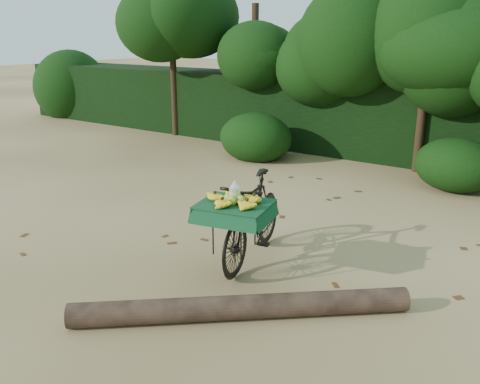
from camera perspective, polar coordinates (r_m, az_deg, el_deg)
The scene contains 7 objects.
ground at distance 7.19m, azimuth 3.20°, elevation -6.28°, with size 80.00×80.00×0.00m, color tan.
vendor_bicycle at distance 6.61m, azimuth 1.36°, elevation -2.87°, with size 1.06×2.01×1.17m.
fallen_log at distance 5.49m, azimuth 0.19°, elevation -12.80°, with size 0.26×0.26×3.59m, color brown.
hedge_backdrop at distance 12.57m, azimuth 18.60°, elevation 7.52°, with size 26.00×1.80×1.80m, color black.
tree_row at distance 11.88m, azimuth 14.92°, elevation 12.67°, with size 14.50×2.00×4.00m, color black, non-canonical shape.
bush_clumps at distance 10.63m, azimuth 17.83°, elevation 3.40°, with size 8.80×1.70×0.90m, color black, non-canonical shape.
leaf_litter at distance 7.71m, azimuth 5.74°, elevation -4.61°, with size 7.00×7.30×0.01m, color #532F16, non-canonical shape.
Camera 1 is at (3.39, -5.63, 2.91)m, focal length 38.00 mm.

